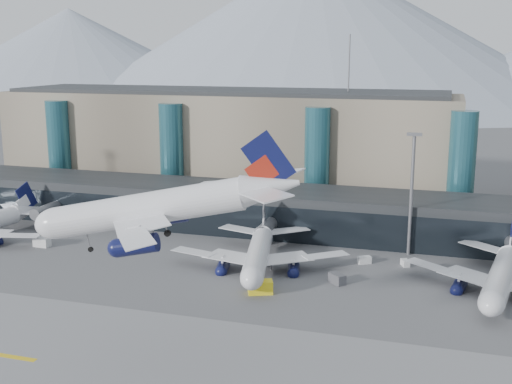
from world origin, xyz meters
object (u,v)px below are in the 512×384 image
jet_parked_mid (259,243)px  veh_d (364,260)px  hero_jet (173,198)px  veh_h (260,287)px  veh_g (405,263)px  jet_parked_right (504,265)px  lightmast_mid (412,187)px  veh_c (337,279)px  veh_a (42,242)px

jet_parked_mid → veh_d: jet_parked_mid is taller
hero_jet → jet_parked_mid: (-1.71, 44.29, -19.13)m
jet_parked_mid → veh_h: 15.50m
veh_h → hero_jet: bearing=-117.1°
veh_g → jet_parked_right: bearing=41.8°
lightmast_mid → veh_c: size_ratio=7.74×
hero_jet → veh_d: size_ratio=14.21×
veh_d → veh_h: (-15.39, -21.56, 0.44)m
hero_jet → veh_h: size_ratio=8.56×
veh_g → jet_parked_mid: bearing=-98.0°
jet_parked_right → veh_d: jet_parked_right is taller
lightmast_mid → veh_d: size_ratio=9.96×
lightmast_mid → veh_d: lightmast_mid is taller
veh_c → veh_h: (-12.07, -8.82, 0.26)m
lightmast_mid → jet_parked_right: lightmast_mid is taller
lightmast_mid → veh_a: lightmast_mid is taller
veh_c → veh_g: (11.27, 13.55, -0.28)m
veh_d → lightmast_mid: bearing=14.5°
veh_c → veh_g: 17.63m
hero_jet → veh_a: 69.93m
jet_parked_mid → veh_h: bearing=-174.9°
jet_parked_right → veh_h: bearing=119.4°
hero_jet → veh_d: (18.13, 51.37, -22.92)m
hero_jet → veh_h: bearing=76.3°
veh_c → jet_parked_right: bearing=54.4°
lightmast_mid → hero_jet: (-26.20, -59.81, 9.23)m
hero_jet → veh_h: (2.74, 29.81, -22.47)m
jet_parked_mid → veh_h: size_ratio=8.69×
jet_parked_mid → veh_g: jet_parked_mid is taller
jet_parked_right → veh_g: jet_parked_right is taller
veh_d → hero_jet: bearing=-141.3°
hero_jet → veh_g: size_ratio=16.65×
veh_a → veh_g: size_ratio=1.58×
jet_parked_right → veh_d: bearing=84.3°
veh_g → veh_h: bearing=-70.1°
jet_parked_mid → veh_h: jet_parked_mid is taller
hero_jet → veh_g: (26.09, 52.18, -23.01)m
veh_h → veh_a: bearing=144.7°
hero_jet → veh_a: bearing=131.5°
lightmast_mid → jet_parked_mid: size_ratio=0.69×
lightmast_mid → veh_g: (-0.11, -7.63, -13.78)m
jet_parked_right → veh_d: 26.67m
hero_jet → jet_parked_mid: size_ratio=0.98×
jet_parked_right → veh_a: 94.25m
veh_d → veh_g: veh_d is taller
jet_parked_mid → veh_c: (16.52, -5.65, -3.60)m
veh_c → veh_d: size_ratio=1.29×
hero_jet → jet_parked_right: (43.57, 44.29, -19.14)m
lightmast_mid → veh_c: (-11.38, -21.18, -13.50)m
lightmast_mid → veh_d: bearing=-133.7°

